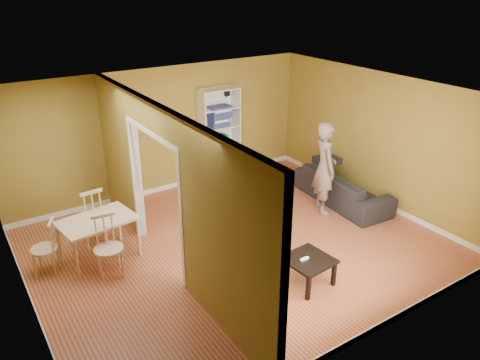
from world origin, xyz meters
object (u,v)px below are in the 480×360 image
at_px(coffee_table, 308,263).
at_px(bookshelf, 218,135).
at_px(chair_far, 90,215).
at_px(sofa, 343,183).
at_px(dining_table, 97,224).
at_px(chair_near, 108,247).
at_px(chair_left, 44,248).
at_px(person, 325,160).

bearing_deg(coffee_table, bookshelf, 77.50).
xyz_separation_m(coffee_table, chair_far, (-2.30, 2.92, 0.16)).
bearing_deg(bookshelf, sofa, -57.73).
distance_m(bookshelf, dining_table, 3.70).
bearing_deg(sofa, chair_far, 79.96).
bearing_deg(chair_near, bookshelf, 42.21).
xyz_separation_m(bookshelf, chair_left, (-4.07, -1.65, -0.59)).
height_order(chair_near, chair_far, chair_far).
distance_m(bookshelf, chair_near, 4.01).
xyz_separation_m(bookshelf, coffee_table, (-0.90, -4.08, -0.67)).
bearing_deg(coffee_table, chair_far, 128.25).
bearing_deg(dining_table, chair_left, 175.66).
bearing_deg(chair_left, coffee_table, 77.53).
relative_size(bookshelf, chair_far, 1.98).
distance_m(sofa, dining_table, 4.80).
xyz_separation_m(dining_table, chair_near, (-0.02, -0.54, -0.15)).
xyz_separation_m(sofa, person, (-0.59, -0.06, 0.64)).
bearing_deg(dining_table, coffee_table, -45.14).
relative_size(person, dining_table, 1.85).
xyz_separation_m(chair_left, chair_near, (0.80, -0.60, 0.04)).
bearing_deg(sofa, chair_left, 87.09).
bearing_deg(chair_near, sofa, 6.36).
bearing_deg(chair_near, chair_far, 94.13).
height_order(person, bookshelf, person).
height_order(dining_table, chair_near, chair_near).
bearing_deg(chair_far, chair_near, 80.80).
bearing_deg(coffee_table, sofa, 35.62).
height_order(sofa, chair_near, chair_near).
height_order(sofa, chair_far, chair_far).
bearing_deg(sofa, bookshelf, 36.60).
xyz_separation_m(bookshelf, dining_table, (-3.25, -1.72, -0.40)).
distance_m(chair_left, chair_near, 1.00).
bearing_deg(chair_far, chair_left, 24.14).
bearing_deg(bookshelf, chair_near, -145.44).
relative_size(person, bookshelf, 1.01).
height_order(person, chair_far, person).
relative_size(sofa, chair_far, 2.06).
bearing_deg(chair_far, coffee_table, 122.57).
relative_size(chair_left, chair_far, 0.85).
bearing_deg(bookshelf, dining_table, -152.19).
distance_m(sofa, coffee_table, 2.95).
distance_m(person, chair_far, 4.33).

